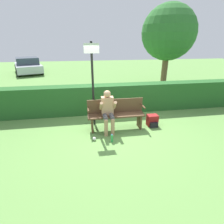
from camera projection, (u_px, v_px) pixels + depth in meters
The scene contains 10 objects.
ground_plane at pixel (116, 129), 5.60m from camera, with size 40.00×40.00×0.00m, color #5B8942.
hedge_back at pixel (109, 98), 6.75m from camera, with size 12.00×0.56×1.08m.
park_bench at pixel (116, 114), 5.46m from camera, with size 1.76×0.40×0.95m.
person_seated at pixel (108, 109), 5.23m from camera, with size 0.49×0.59×1.27m.
backpack at pixel (152, 121), 5.75m from camera, with size 0.34×0.34×0.37m.
water_bottle at pixel (112, 138), 4.84m from camera, with size 0.07×0.07×0.24m.
signpost at pixel (93, 80), 5.33m from camera, with size 0.44×0.09×2.61m.
parked_car at pixel (28, 66), 14.75m from camera, with size 3.10×4.32×1.29m.
tree at pixel (169, 33), 9.53m from camera, with size 2.94×2.94×4.47m.
litter_crumple at pixel (94, 139), 4.94m from camera, with size 0.10×0.10×0.10m.
Camera 1 is at (-0.92, -4.88, 2.64)m, focal length 28.00 mm.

